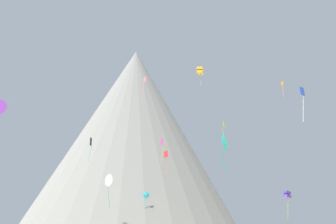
# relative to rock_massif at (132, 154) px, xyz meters

# --- Properties ---
(rock_massif) EXTENTS (77.38, 77.38, 63.49)m
(rock_massif) POSITION_rel_rock_massif_xyz_m (0.00, 0.00, 0.00)
(rock_massif) COLOR gray
(rock_massif) RESTS_ON ground_plane
(kite_orange_high) EXTENTS (0.29, 0.70, 3.79)m
(kite_orange_high) POSITION_rel_rock_massif_xyz_m (34.99, -40.18, 7.24)
(kite_orange_high) COLOR orange
(kite_gold_high) EXTENTS (1.93, 1.89, 4.83)m
(kite_gold_high) POSITION_rel_rock_massif_xyz_m (17.19, -35.46, 12.80)
(kite_gold_high) COLOR gold
(kite_red_mid) EXTENTS (0.94, 0.83, 4.90)m
(kite_red_mid) POSITION_rel_rock_massif_xyz_m (8.74, -40.72, -9.29)
(kite_red_mid) COLOR red
(kite_teal_mid) EXTENTS (0.78, 2.30, 5.46)m
(kite_teal_mid) POSITION_rel_rock_massif_xyz_m (15.68, -64.95, -12.30)
(kite_teal_mid) COLOR teal
(kite_lime_mid) EXTENTS (0.74, 0.88, 5.24)m
(kite_lime_mid) POSITION_rel_rock_massif_xyz_m (18.69, -51.71, -6.53)
(kite_lime_mid) COLOR #8CD133
(kite_cyan_low) EXTENTS (1.49, 0.80, 5.69)m
(kite_cyan_low) POSITION_rel_rock_massif_xyz_m (4.78, -30.54, -16.07)
(kite_cyan_low) COLOR #33BCDB
(kite_indigo_low) EXTENTS (1.51, 1.45, 5.36)m
(kite_indigo_low) POSITION_rel_rock_massif_xyz_m (32.33, -43.09, -17.05)
(kite_indigo_low) COLOR #5138B2
(kite_pink_high) EXTENTS (0.75, 0.59, 4.97)m
(kite_pink_high) POSITION_rel_rock_massif_xyz_m (4.16, -55.30, 0.25)
(kite_pink_high) COLOR pink
(kite_magenta_mid) EXTENTS (0.71, 0.56, 5.81)m
(kite_magenta_mid) POSITION_rel_rock_massif_xyz_m (8.06, -35.49, -5.85)
(kite_magenta_mid) COLOR #D1339E
(kite_white_mid) EXTENTS (1.92, 2.06, 7.03)m
(kite_white_mid) POSITION_rel_rock_massif_xyz_m (-3.36, -35.12, -13.43)
(kite_white_mid) COLOR white
(kite_blue_mid) EXTENTS (0.92, 0.70, 5.96)m
(kite_blue_mid) POSITION_rel_rock_massif_xyz_m (29.85, -60.56, -3.10)
(kite_blue_mid) COLOR blue
(kite_black_mid) EXTENTS (0.52, 1.02, 4.79)m
(kite_black_mid) POSITION_rel_rock_massif_xyz_m (-6.34, -43.11, -7.36)
(kite_black_mid) COLOR black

